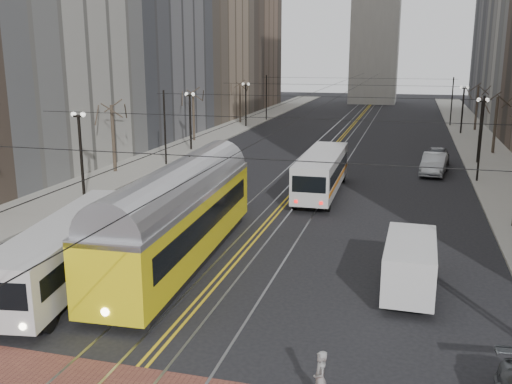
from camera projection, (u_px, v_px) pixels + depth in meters
The scene contains 15 objects.
ground at pixel (155, 352), 18.92m from camera, with size 260.00×260.00×0.00m, color black.
sidewalk_left at pixel (203, 140), 64.91m from camera, with size 5.00×140.00×0.15m, color gray.
sidewalk_right at pixel (484, 151), 57.27m from camera, with size 5.00×140.00×0.15m, color gray.
streetcar_rails at pixel (335, 146), 61.11m from camera, with size 4.80×130.00×0.02m, color gray.
centre_lines at pixel (335, 146), 61.10m from camera, with size 0.42×130.00×0.01m, color gold.
lamp_posts at pixel (309, 142), 45.21m from camera, with size 27.60×57.20×5.60m.
street_trees at pixel (321, 132), 51.30m from camera, with size 31.68×53.28×5.60m.
trolley_wires at pixel (321, 121), 50.68m from camera, with size 25.96×120.00×6.60m.
transit_bus at pixel (70, 252), 24.27m from camera, with size 2.33×11.16×2.79m, color #BCBCBC.
streetcar at pixel (180, 224), 26.91m from camera, with size 2.86×15.40×3.63m, color yellow.
rear_bus at pixel (322, 174), 39.76m from camera, with size 2.42×11.12×2.90m, color #BCBCBC.
cargo_van at pixel (410, 268), 23.26m from camera, with size 1.97×5.13×2.27m, color silver.
sedan_grey at pixel (437, 157), 49.60m from camera, with size 2.02×5.03×1.71m, color #414449.
sedan_silver at pixel (434, 164), 46.58m from camera, with size 1.80×5.16×1.70m, color #9FA3A6.
pedestrian_b at pixel (320, 379), 15.85m from camera, with size 0.60×0.40×1.65m, color gray.
Camera 1 is at (7.73, -15.64, 9.64)m, focal length 40.00 mm.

